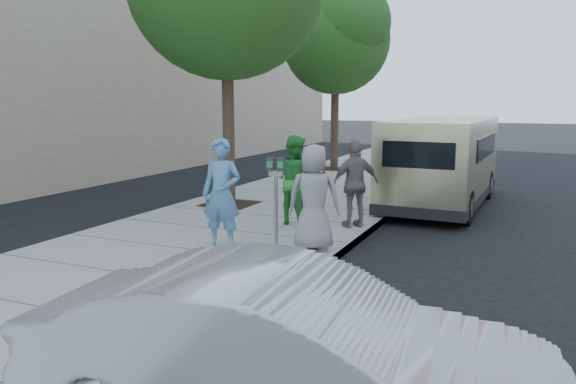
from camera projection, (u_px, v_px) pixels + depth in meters
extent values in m
plane|color=black|center=(273.00, 242.00, 10.50)|extent=(120.00, 120.00, 0.00)
cube|color=gray|center=(227.00, 233.00, 10.89)|extent=(5.00, 60.00, 0.15)
cube|color=gray|center=(346.00, 247.00, 9.92)|extent=(0.12, 60.00, 0.16)
cube|color=black|center=(230.00, 204.00, 13.57)|extent=(1.20, 1.20, 0.01)
cylinder|color=#38281E|center=(228.00, 122.00, 13.24)|extent=(0.28, 0.28, 3.96)
cube|color=black|center=(334.00, 169.00, 20.42)|extent=(1.20, 1.20, 0.01)
cylinder|color=#38281E|center=(335.00, 120.00, 20.13)|extent=(0.28, 0.28, 3.52)
sphere|color=#194517|center=(336.00, 40.00, 19.67)|extent=(3.80, 3.80, 3.80)
sphere|color=#194517|center=(349.00, 23.00, 18.99)|extent=(2.85, 2.85, 2.85)
sphere|color=#194517|center=(327.00, 33.00, 20.28)|extent=(2.66, 2.66, 2.66)
cylinder|color=gray|center=(276.00, 210.00, 9.66)|extent=(0.06, 0.06, 1.21)
cube|color=gray|center=(276.00, 173.00, 9.55)|extent=(0.25, 0.11, 0.09)
cube|color=#2D2D30|center=(271.00, 164.00, 9.55)|extent=(0.15, 0.13, 0.24)
cube|color=#2D2D30|center=(281.00, 164.00, 9.50)|extent=(0.15, 0.13, 0.24)
cube|color=#C5C18D|center=(442.00, 159.00, 13.80)|extent=(2.16, 5.40, 1.97)
cube|color=#C5C18D|center=(461.00, 166.00, 16.47)|extent=(1.84, 0.61, 0.84)
cube|color=black|center=(418.00, 155.00, 11.37)|extent=(1.48, 0.07, 0.54)
cylinder|color=black|center=(422.00, 181.00, 15.87)|extent=(0.28, 0.76, 0.75)
cylinder|color=black|center=(486.00, 185.00, 15.12)|extent=(0.28, 0.76, 0.75)
cylinder|color=black|center=(386.00, 201.00, 12.65)|extent=(0.28, 0.76, 0.75)
cylinder|color=black|center=(466.00, 208.00, 11.90)|extent=(0.28, 0.76, 0.75)
imported|color=#B9BAC0|center=(289.00, 358.00, 4.29)|extent=(4.29, 1.82, 1.38)
imported|color=#5386B2|center=(222.00, 194.00, 9.34)|extent=(0.73, 0.52, 1.87)
imported|color=green|center=(294.00, 180.00, 11.27)|extent=(1.02, 0.88, 1.79)
imported|color=gray|center=(314.00, 197.00, 9.30)|extent=(1.00, 0.79, 1.78)
imported|color=slate|center=(355.00, 184.00, 10.98)|extent=(1.02, 1.00, 1.72)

